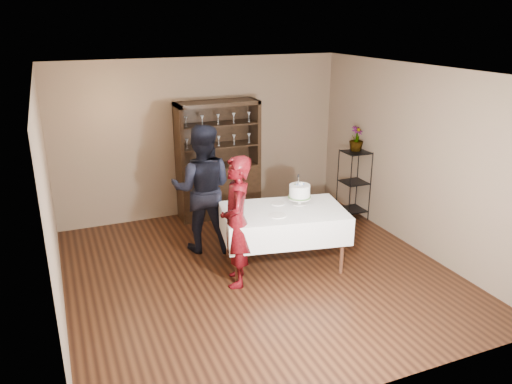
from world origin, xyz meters
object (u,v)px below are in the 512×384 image
(cake_table, at_px, (283,223))
(potted_plant, at_px, (356,139))
(china_hutch, at_px, (219,178))
(man, at_px, (202,189))
(cake, at_px, (300,192))
(woman, at_px, (237,222))
(plant_etagere, at_px, (354,182))

(cake_table, distance_m, potted_plant, 2.35)
(china_hutch, distance_m, man, 1.43)
(cake_table, bearing_deg, cake, 20.05)
(man, bearing_deg, cake, 165.92)
(woman, relative_size, potted_plant, 4.15)
(china_hutch, relative_size, cake_table, 1.10)
(potted_plant, bearing_deg, cake_table, -148.33)
(plant_etagere, distance_m, man, 2.76)
(woman, bearing_deg, plant_etagere, 135.08)
(china_hutch, xyz_separation_m, plant_etagere, (2.08, -1.05, -0.01))
(woman, distance_m, man, 1.16)
(china_hutch, bearing_deg, man, -117.91)
(cake, xyz_separation_m, potted_plant, (1.60, 1.06, 0.38))
(man, relative_size, potted_plant, 4.57)
(china_hutch, relative_size, potted_plant, 4.81)
(china_hutch, xyz_separation_m, woman, (-0.55, -2.39, 0.20))
(cake_table, xyz_separation_m, cake, (0.29, 0.11, 0.37))
(china_hutch, bearing_deg, woman, -103.06)
(china_hutch, height_order, potted_plant, china_hutch)
(plant_etagere, bearing_deg, woman, -153.07)
(man, height_order, potted_plant, man)
(plant_etagere, xyz_separation_m, potted_plant, (0.02, 0.05, 0.74))
(china_hutch, relative_size, plant_etagere, 1.67)
(china_hutch, height_order, plant_etagere, china_hutch)
(man, distance_m, cake, 1.43)
(china_hutch, height_order, man, china_hutch)
(cake_table, relative_size, man, 0.96)
(china_hutch, relative_size, cake, 4.46)
(woman, height_order, man, man)
(cake, bearing_deg, man, 144.36)
(man, height_order, cake, man)
(plant_etagere, bearing_deg, cake_table, -149.06)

